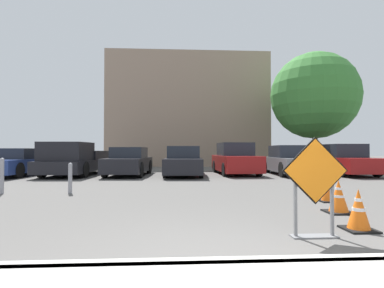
{
  "coord_description": "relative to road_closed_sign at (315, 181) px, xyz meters",
  "views": [
    {
      "loc": [
        -0.53,
        -2.96,
        1.23
      ],
      "look_at": [
        0.24,
        10.38,
        1.51
      ],
      "focal_mm": 28.0,
      "sensor_mm": 36.0,
      "label": 1
    }
  ],
  "objects": [
    {
      "name": "ground_plane",
      "position": [
        -1.44,
        8.86,
        -0.79
      ],
      "size": [
        96.0,
        96.0,
        0.0
      ],
      "primitive_type": "plane",
      "color": "#565451"
    },
    {
      "name": "curb_lip",
      "position": [
        -1.44,
        -1.14,
        -0.72
      ],
      "size": [
        22.1,
        0.2,
        0.14
      ],
      "color": "#ADAAA3",
      "rests_on": "ground_plane"
    },
    {
      "name": "road_closed_sign",
      "position": [
        0.0,
        0.0,
        0.0
      ],
      "size": [
        0.94,
        0.2,
        1.41
      ],
      "color": "black",
      "rests_on": "ground_plane"
    },
    {
      "name": "traffic_cone_nearest",
      "position": [
        0.85,
        0.35,
        -0.48
      ],
      "size": [
        0.45,
        0.45,
        0.64
      ],
      "color": "black",
      "rests_on": "ground_plane"
    },
    {
      "name": "traffic_cone_second",
      "position": [
        1.25,
        1.61,
        -0.48
      ],
      "size": [
        0.5,
        0.5,
        0.64
      ],
      "color": "black",
      "rests_on": "ground_plane"
    },
    {
      "name": "traffic_cone_third",
      "position": [
        1.68,
        2.86,
        -0.42
      ],
      "size": [
        0.38,
        0.38,
        0.76
      ],
      "color": "black",
      "rests_on": "ground_plane"
    },
    {
      "name": "parked_car_nearest",
      "position": [
        -9.55,
        10.9,
        -0.16
      ],
      "size": [
        2.0,
        4.68,
        1.32
      ],
      "rotation": [
        0.0,
        0.0,
        3.1
      ],
      "color": "navy",
      "rests_on": "ground_plane"
    },
    {
      "name": "pickup_truck",
      "position": [
        -6.9,
        10.83,
        -0.07
      ],
      "size": [
        2.32,
        5.36,
        1.6
      ],
      "rotation": [
        0.0,
        0.0,
        3.09
      ],
      "color": "black",
      "rests_on": "ground_plane"
    },
    {
      "name": "parked_car_second",
      "position": [
        -4.2,
        10.71,
        -0.14
      ],
      "size": [
        2.0,
        4.22,
        1.38
      ],
      "rotation": [
        0.0,
        0.0,
        3.07
      ],
      "color": "black",
      "rests_on": "ground_plane"
    },
    {
      "name": "parked_car_third",
      "position": [
        -1.53,
        10.62,
        -0.13
      ],
      "size": [
        1.94,
        4.74,
        1.42
      ],
      "rotation": [
        0.0,
        0.0,
        3.1
      ],
      "color": "black",
      "rests_on": "ground_plane"
    },
    {
      "name": "parked_car_fourth",
      "position": [
        1.15,
        11.14,
        -0.06
      ],
      "size": [
        1.95,
        4.34,
        1.61
      ],
      "rotation": [
        0.0,
        0.0,
        3.18
      ],
      "color": "maroon",
      "rests_on": "ground_plane"
    },
    {
      "name": "parked_car_fifth",
      "position": [
        3.82,
        10.64,
        -0.11
      ],
      "size": [
        2.02,
        4.68,
        1.47
      ],
      "rotation": [
        0.0,
        0.0,
        3.09
      ],
      "color": "slate",
      "rests_on": "ground_plane"
    },
    {
      "name": "parked_car_sixth",
      "position": [
        6.5,
        10.52,
        -0.09
      ],
      "size": [
        1.96,
        4.55,
        1.54
      ],
      "rotation": [
        0.0,
        0.0,
        3.11
      ],
      "color": "maroon",
      "rests_on": "ground_plane"
    },
    {
      "name": "bollard_nearest",
      "position": [
        -4.95,
        4.63,
        -0.33
      ],
      "size": [
        0.12,
        0.12,
        0.87
      ],
      "color": "gray",
      "rests_on": "ground_plane"
    },
    {
      "name": "bollard_second",
      "position": [
        -6.83,
        4.63,
        -0.26
      ],
      "size": [
        0.12,
        0.12,
        1.01
      ],
      "color": "gray",
      "rests_on": "ground_plane"
    },
    {
      "name": "building_facade_backdrop",
      "position": [
        -0.91,
        20.77,
        3.63
      ],
      "size": [
        12.57,
        5.0,
        8.83
      ],
      "color": "gray",
      "rests_on": "ground_plane"
    },
    {
      "name": "street_tree_behind_lot",
      "position": [
        6.85,
        14.23,
        3.88
      ],
      "size": [
        5.42,
        5.42,
        7.39
      ],
      "color": "#513823",
      "rests_on": "ground_plane"
    }
  ]
}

